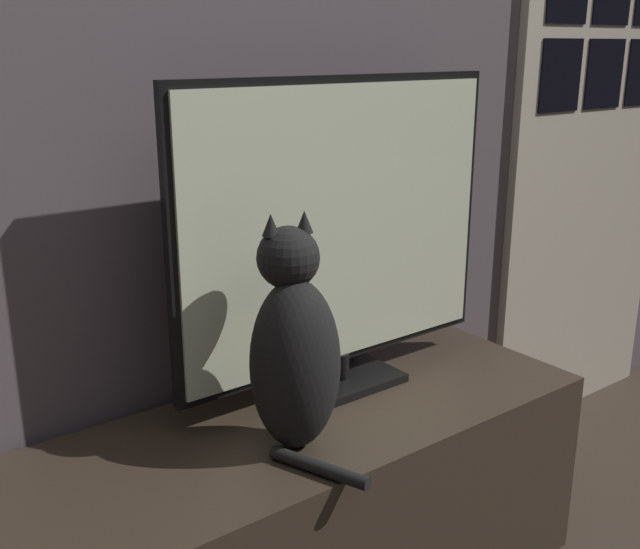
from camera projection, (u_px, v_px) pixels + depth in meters
name	position (u px, v px, depth m)	size (l,w,h in m)	color
wall_back	(203.00, 50.00, 1.66)	(4.80, 0.05, 2.60)	#564C51
tv_stand	(286.00, 522.00, 1.74)	(1.50, 0.51, 0.50)	#33281E
tv	(341.00, 234.00, 1.75)	(0.89, 0.18, 0.75)	black
cat	(294.00, 350.00, 1.53)	(0.23, 0.34, 0.50)	black
door	(594.00, 126.00, 2.56)	(0.84, 0.04, 2.05)	#B2A893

